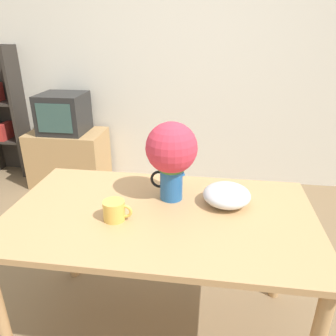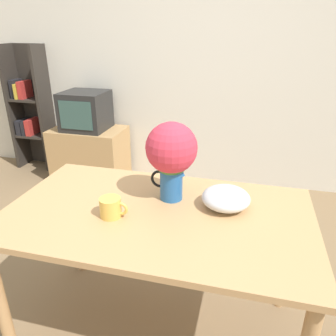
{
  "view_description": "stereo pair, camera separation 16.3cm",
  "coord_description": "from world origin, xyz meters",
  "px_view_note": "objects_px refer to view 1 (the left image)",
  "views": [
    {
      "loc": [
        0.3,
        -1.39,
        1.61
      ],
      "look_at": [
        0.09,
        0.1,
        0.96
      ],
      "focal_mm": 35.0,
      "sensor_mm": 36.0,
      "label": 1
    },
    {
      "loc": [
        0.46,
        -1.36,
        1.61
      ],
      "look_at": [
        0.09,
        0.1,
        0.96
      ],
      "focal_mm": 35.0,
      "sensor_mm": 36.0,
      "label": 2
    }
  ],
  "objects_px": {
    "flower_vase": "(171,154)",
    "white_bowl": "(227,195)",
    "coffee_mug": "(115,210)",
    "tv_set": "(64,113)"
  },
  "relations": [
    {
      "from": "flower_vase",
      "to": "white_bowl",
      "type": "height_order",
      "value": "flower_vase"
    },
    {
      "from": "coffee_mug",
      "to": "tv_set",
      "type": "xyz_separation_m",
      "value": [
        -1.11,
        1.87,
        -0.05
      ]
    },
    {
      "from": "flower_vase",
      "to": "tv_set",
      "type": "xyz_separation_m",
      "value": [
        -1.34,
        1.63,
        -0.25
      ]
    },
    {
      "from": "flower_vase",
      "to": "coffee_mug",
      "type": "relative_size",
      "value": 2.96
    },
    {
      "from": "coffee_mug",
      "to": "white_bowl",
      "type": "height_order",
      "value": "white_bowl"
    },
    {
      "from": "coffee_mug",
      "to": "white_bowl",
      "type": "distance_m",
      "value": 0.55
    },
    {
      "from": "flower_vase",
      "to": "tv_set",
      "type": "height_order",
      "value": "flower_vase"
    },
    {
      "from": "coffee_mug",
      "to": "tv_set",
      "type": "relative_size",
      "value": 0.3
    },
    {
      "from": "white_bowl",
      "to": "tv_set",
      "type": "xyz_separation_m",
      "value": [
        -1.62,
        1.66,
        -0.05
      ]
    },
    {
      "from": "flower_vase",
      "to": "white_bowl",
      "type": "relative_size",
      "value": 1.72
    }
  ]
}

